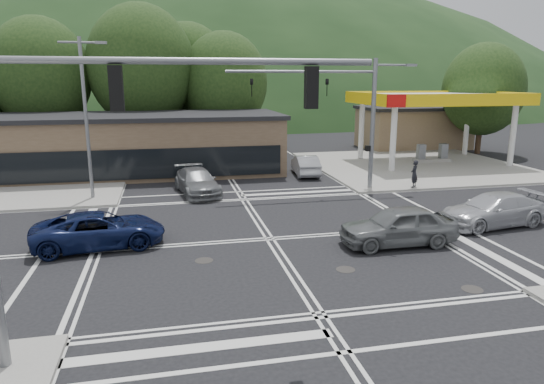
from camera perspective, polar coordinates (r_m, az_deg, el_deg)
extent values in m
plane|color=black|center=(21.20, -0.29, -5.54)|extent=(120.00, 120.00, 0.00)
cube|color=gray|center=(40.15, 16.48, 3.01)|extent=(16.00, 16.00, 0.15)
cube|color=gray|center=(36.92, -29.08, 1.02)|extent=(16.00, 16.00, 0.15)
cylinder|color=silver|center=(36.67, 14.07, 6.07)|extent=(0.44, 0.44, 5.00)
cylinder|color=silver|center=(42.10, 10.48, 7.12)|extent=(0.44, 0.44, 5.00)
cylinder|color=silver|center=(42.05, 26.47, 5.96)|extent=(0.44, 0.44, 5.00)
cylinder|color=silver|center=(46.86, 21.93, 6.99)|extent=(0.44, 0.44, 5.00)
cube|color=silver|center=(41.47, 18.76, 10.44)|extent=(12.00, 8.00, 0.60)
cube|color=yellow|center=(38.09, 21.86, 10.01)|extent=(12.20, 0.25, 0.90)
cube|color=yellow|center=(44.96, 16.13, 10.78)|extent=(12.20, 0.25, 0.90)
cube|color=yellow|center=(38.76, 10.98, 10.75)|extent=(0.25, 8.20, 0.90)
cube|color=yellow|center=(44.83, 25.47, 10.03)|extent=(0.25, 8.20, 0.90)
cube|color=red|center=(35.20, 14.42, 10.35)|extent=(1.40, 0.12, 0.90)
cube|color=gray|center=(41.96, 18.26, 3.55)|extent=(3.00, 1.00, 0.30)
cube|color=slate|center=(41.36, 17.13, 4.48)|extent=(0.60, 0.50, 1.30)
cube|color=slate|center=(42.37, 19.50, 4.51)|extent=(0.60, 0.50, 1.30)
cube|color=#846B4F|center=(50.99, 16.24, 7.17)|extent=(10.00, 6.00, 3.80)
cube|color=brown|center=(37.16, -18.14, 5.12)|extent=(24.00, 8.00, 4.00)
ellipsoid|color=#1B3618|center=(109.93, -10.18, 9.47)|extent=(252.00, 126.00, 140.00)
cylinder|color=#382619|center=(44.95, -24.99, 6.39)|extent=(0.50, 0.50, 4.84)
ellipsoid|color=black|center=(44.74, -25.59, 12.40)|extent=(8.00, 8.00, 9.20)
cylinder|color=#382619|center=(43.88, -14.71, 7.33)|extent=(0.50, 0.50, 5.28)
ellipsoid|color=black|center=(43.69, -15.12, 14.07)|extent=(9.00, 9.00, 10.35)
cylinder|color=#382619|center=(44.19, -5.51, 7.17)|extent=(0.50, 0.50, 4.40)
ellipsoid|color=black|center=(43.94, -5.64, 12.75)|extent=(7.60, 7.60, 8.74)
cylinder|color=#382619|center=(47.89, -9.70, 7.77)|extent=(0.50, 0.50, 4.84)
ellipsoid|color=black|center=(47.69, -9.92, 13.43)|extent=(8.40, 8.40, 9.66)
cylinder|color=#382619|center=(48.86, 23.19, 6.49)|extent=(0.50, 0.50, 3.96)
ellipsoid|color=black|center=(48.63, 23.60, 11.01)|extent=(7.20, 7.20, 8.28)
cylinder|color=slate|center=(29.06, -21.00, 7.78)|extent=(0.20, 0.20, 9.00)
cylinder|color=slate|center=(29.03, -21.71, 16.05)|extent=(2.20, 0.12, 0.12)
cube|color=slate|center=(28.89, -19.47, 16.24)|extent=(0.60, 0.25, 0.15)
cylinder|color=slate|center=(30.59, 11.75, 7.67)|extent=(0.28, 0.28, 8.00)
cylinder|color=slate|center=(28.93, 3.62, 13.96)|extent=(9.00, 0.16, 0.16)
imported|color=black|center=(29.37, 6.48, 12.13)|extent=(0.16, 0.20, 1.00)
imported|color=black|center=(28.26, -2.40, 12.16)|extent=(0.16, 0.20, 1.00)
cylinder|color=slate|center=(30.97, 14.16, 14.29)|extent=(2.40, 0.12, 0.12)
cube|color=slate|center=(31.47, 16.02, 14.16)|extent=(0.70, 0.30, 0.15)
cube|color=black|center=(30.65, 11.19, 5.06)|extent=(0.25, 0.30, 0.35)
cylinder|color=slate|center=(11.46, -10.33, 14.93)|extent=(9.00, 0.16, 0.16)
cube|color=black|center=(11.49, -17.85, 11.52)|extent=(0.30, 0.25, 1.00)
cube|color=black|center=(11.95, 4.65, 12.13)|extent=(0.30, 0.25, 1.00)
imported|color=#0E1740|center=(21.24, -19.65, -4.22)|extent=(5.51, 3.02, 1.46)
imported|color=slate|center=(20.91, 14.61, -3.86)|extent=(4.89, 2.00, 1.66)
imported|color=#B0B1B7|center=(25.15, 24.58, -1.93)|extent=(5.50, 2.78, 1.53)
imported|color=#9FA0A6|center=(35.05, 3.95, 3.18)|extent=(1.97, 4.52, 1.44)
imported|color=white|center=(37.62, -3.48, 3.99)|extent=(2.14, 4.75, 1.58)
imported|color=slate|center=(29.56, -8.81, 1.22)|extent=(2.88, 5.42, 1.50)
imported|color=black|center=(31.54, 16.39, 2.06)|extent=(0.74, 0.72, 1.71)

